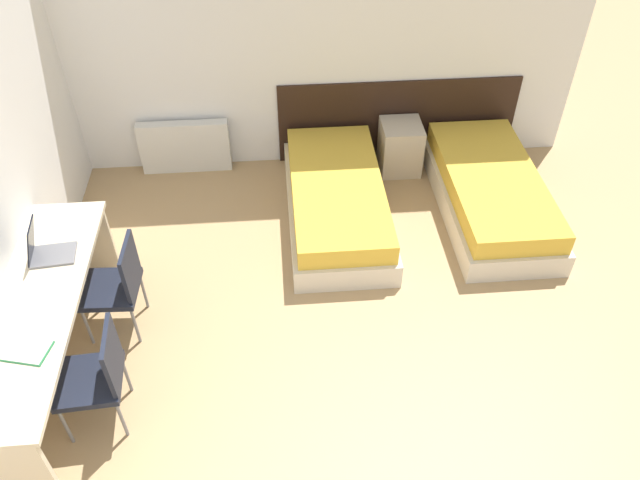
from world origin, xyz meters
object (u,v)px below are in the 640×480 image
object	(u,v)px
bed_near_window	(337,201)
nightstand	(400,147)
chair_near_laptop	(117,283)
bed_near_door	(490,193)
laptop	(46,250)
chair_near_notebook	(97,374)

from	to	relation	value
bed_near_window	nightstand	bearing A→B (deg)	45.85
bed_near_window	chair_near_laptop	xyz separation A→B (m)	(-1.82, -1.20, 0.27)
bed_near_door	chair_near_laptop	world-z (taller)	chair_near_laptop
nightstand	chair_near_laptop	size ratio (longest dim) A/B	0.62
laptop	bed_near_window	bearing A→B (deg)	21.62
nightstand	laptop	distance (m)	3.63
chair_near_notebook	laptop	distance (m)	1.04
bed_near_door	chair_near_laptop	xyz separation A→B (m)	(-3.32, -1.20, 0.27)
chair_near_laptop	laptop	bearing A→B (deg)	178.39
chair_near_notebook	chair_near_laptop	bearing A→B (deg)	86.38
nightstand	chair_near_notebook	bearing A→B (deg)	-132.45
bed_near_door	chair_near_laptop	size ratio (longest dim) A/B	2.29
bed_near_window	bed_near_door	world-z (taller)	same
chair_near_notebook	bed_near_window	bearing A→B (deg)	44.61
chair_near_laptop	chair_near_notebook	xyz separation A→B (m)	(-0.00, -0.84, 0.00)
bed_near_door	laptop	size ratio (longest dim) A/B	5.83
chair_near_notebook	laptop	xyz separation A→B (m)	(-0.44, 0.87, 0.35)
laptop	bed_near_door	bearing A→B (deg)	11.57
bed_near_window	laptop	bearing A→B (deg)	-152.66
nightstand	bed_near_door	bearing A→B (deg)	-45.85
chair_near_laptop	chair_near_notebook	size ratio (longest dim) A/B	1.00
bed_near_window	laptop	distance (m)	2.62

